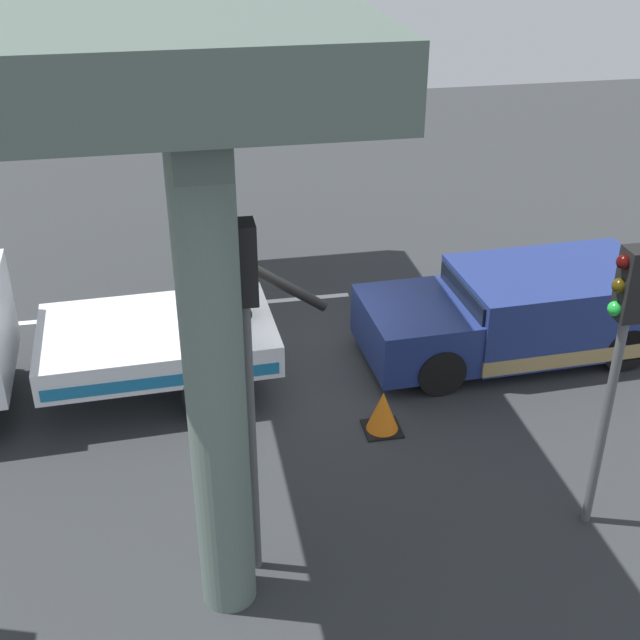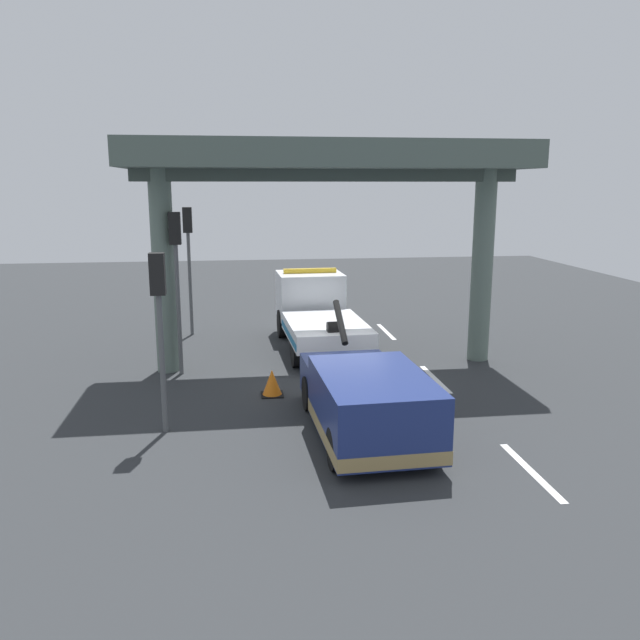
# 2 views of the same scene
# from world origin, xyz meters

# --- Properties ---
(ground_plane) EXTENTS (60.00, 40.00, 0.10)m
(ground_plane) POSITION_xyz_m (0.00, 0.00, -0.05)
(ground_plane) COLOR #2D3033
(lane_stripe_west) EXTENTS (2.60, 0.16, 0.01)m
(lane_stripe_west) POSITION_xyz_m (-6.00, -2.82, 0.00)
(lane_stripe_west) COLOR silver
(lane_stripe_west) RESTS_ON ground
(lane_stripe_mid) EXTENTS (2.60, 0.16, 0.01)m
(lane_stripe_mid) POSITION_xyz_m (0.00, -2.82, 0.00)
(lane_stripe_mid) COLOR silver
(lane_stripe_mid) RESTS_ON ground
(lane_stripe_east) EXTENTS (2.60, 0.16, 0.01)m
(lane_stripe_east) POSITION_xyz_m (6.00, -2.82, 0.00)
(lane_stripe_east) COLOR silver
(lane_stripe_east) RESTS_ON ground
(tow_truck_white) EXTENTS (7.29, 2.61, 2.46)m
(tow_truck_white) POSITION_xyz_m (4.51, 0.03, 1.20)
(tow_truck_white) COLOR white
(tow_truck_white) RESTS_ON ground
(towed_van_green) EXTENTS (5.27, 2.38, 1.58)m
(towed_van_green) POSITION_xyz_m (-3.83, -0.00, 0.78)
(towed_van_green) COLOR navy
(towed_van_green) RESTS_ON ground
(overpass_structure) EXTENTS (3.60, 11.61, 6.64)m
(overpass_structure) POSITION_xyz_m (1.89, 0.00, 5.81)
(overpass_structure) COLOR #596B60
(overpass_structure) RESTS_ON ground
(traffic_light_near) EXTENTS (0.39, 0.32, 4.02)m
(traffic_light_near) POSITION_xyz_m (-2.98, 4.40, 2.94)
(traffic_light_near) COLOR #515456
(traffic_light_near) RESTS_ON ground
(traffic_light_far) EXTENTS (0.39, 0.32, 4.68)m
(traffic_light_far) POSITION_xyz_m (1.52, 4.40, 3.40)
(traffic_light_far) COLOR #515456
(traffic_light_far) RESTS_ON ground
(traffic_light_mid) EXTENTS (0.39, 0.32, 4.65)m
(traffic_light_mid) POSITION_xyz_m (6.52, 4.40, 3.37)
(traffic_light_mid) COLOR #515456
(traffic_light_mid) RESTS_ON ground
(traffic_cone_orange) EXTENTS (0.58, 0.58, 0.69)m
(traffic_cone_orange) POSITION_xyz_m (-0.80, 1.88, 0.33)
(traffic_cone_orange) COLOR orange
(traffic_cone_orange) RESTS_ON ground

